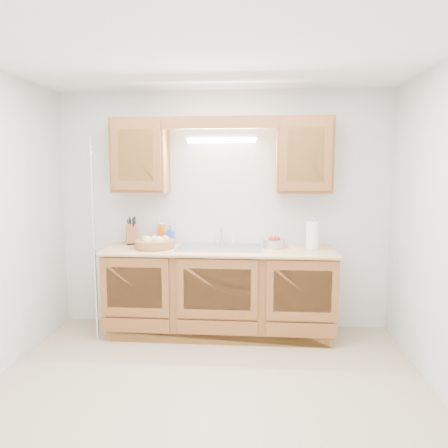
# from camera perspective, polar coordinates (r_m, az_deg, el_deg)

# --- Properties ---
(room) EXTENTS (3.52, 3.50, 2.50)m
(room) POSITION_cam_1_polar(r_m,az_deg,el_deg) (3.17, -2.44, -0.89)
(room) COLOR tan
(room) RESTS_ON ground
(base_cabinets) EXTENTS (2.20, 0.60, 0.86)m
(base_cabinets) POSITION_cam_1_polar(r_m,az_deg,el_deg) (4.51, -0.53, -8.89)
(base_cabinets) COLOR brown
(base_cabinets) RESTS_ON ground
(countertop) EXTENTS (2.30, 0.63, 0.04)m
(countertop) POSITION_cam_1_polar(r_m,az_deg,el_deg) (4.39, -0.55, -3.43)
(countertop) COLOR tan
(countertop) RESTS_ON base_cabinets
(upper_cabinet_left) EXTENTS (0.55, 0.33, 0.75)m
(upper_cabinet_left) POSITION_cam_1_polar(r_m,az_deg,el_deg) (4.61, -10.85, 8.75)
(upper_cabinet_left) COLOR brown
(upper_cabinet_left) RESTS_ON room
(upper_cabinet_right) EXTENTS (0.55, 0.33, 0.75)m
(upper_cabinet_right) POSITION_cam_1_polar(r_m,az_deg,el_deg) (4.47, 10.39, 8.81)
(upper_cabinet_right) COLOR brown
(upper_cabinet_right) RESTS_ON room
(valance) EXTENTS (2.20, 0.05, 0.12)m
(valance) POSITION_cam_1_polar(r_m,az_deg,el_deg) (4.34, -0.56, 13.14)
(valance) COLOR brown
(valance) RESTS_ON room
(fluorescent_fixture) EXTENTS (0.76, 0.08, 0.08)m
(fluorescent_fixture) POSITION_cam_1_polar(r_m,az_deg,el_deg) (4.56, -0.31, 11.07)
(fluorescent_fixture) COLOR white
(fluorescent_fixture) RESTS_ON room
(sink) EXTENTS (0.84, 0.46, 0.36)m
(sink) POSITION_cam_1_polar(r_m,az_deg,el_deg) (4.42, -0.52, -4.04)
(sink) COLOR #9E9EA3
(sink) RESTS_ON countertop
(wire_shelf_pole) EXTENTS (0.03, 0.03, 2.00)m
(wire_shelf_pole) POSITION_cam_1_polar(r_m,az_deg,el_deg) (4.40, -16.61, -2.14)
(wire_shelf_pole) COLOR silver
(wire_shelf_pole) RESTS_ON ground
(outlet_plate) EXTENTS (0.08, 0.01, 0.12)m
(outlet_plate) POSITION_cam_1_polar(r_m,az_deg,el_deg) (4.67, 11.47, 0.43)
(outlet_plate) COLOR white
(outlet_plate) RESTS_ON room
(fruit_basket) EXTENTS (0.45, 0.45, 0.12)m
(fruit_basket) POSITION_cam_1_polar(r_m,az_deg,el_deg) (4.45, -9.06, -2.40)
(fruit_basket) COLOR #9D6C3F
(fruit_basket) RESTS_ON countertop
(knife_block) EXTENTS (0.16, 0.19, 0.30)m
(knife_block) POSITION_cam_1_polar(r_m,az_deg,el_deg) (4.72, -12.00, -1.26)
(knife_block) COLOR brown
(knife_block) RESTS_ON countertop
(orange_canister) EXTENTS (0.08, 0.08, 0.22)m
(orange_canister) POSITION_cam_1_polar(r_m,az_deg,el_deg) (4.72, -8.15, -1.15)
(orange_canister) COLOR #FC640E
(orange_canister) RESTS_ON countertop
(soap_bottle) EXTENTS (0.09, 0.09, 0.20)m
(soap_bottle) POSITION_cam_1_polar(r_m,az_deg,el_deg) (4.63, -7.03, -1.45)
(soap_bottle) COLOR blue
(soap_bottle) RESTS_ON countertop
(sponge) EXTENTS (0.13, 0.10, 0.02)m
(sponge) POSITION_cam_1_polar(r_m,az_deg,el_deg) (4.63, 6.41, -2.56)
(sponge) COLOR #CC333F
(sponge) RESTS_ON countertop
(paper_towel) EXTENTS (0.16, 0.16, 0.32)m
(paper_towel) POSITION_cam_1_polar(r_m,az_deg,el_deg) (4.42, 11.50, -1.48)
(paper_towel) COLOR silver
(paper_towel) RESTS_ON countertop
(apple_bowl) EXTENTS (0.24, 0.24, 0.12)m
(apple_bowl) POSITION_cam_1_polar(r_m,az_deg,el_deg) (4.44, 6.52, -2.43)
(apple_bowl) COLOR silver
(apple_bowl) RESTS_ON countertop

